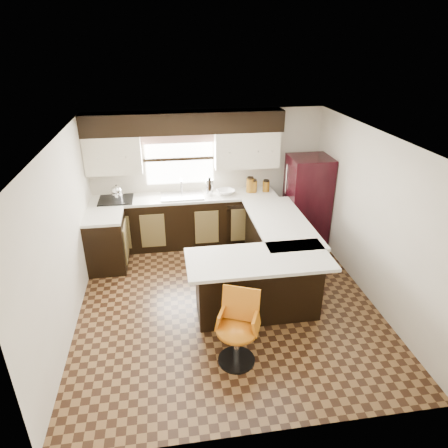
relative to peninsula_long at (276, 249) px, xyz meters
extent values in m
plane|color=#49301A|center=(-0.90, -0.62, -0.45)|extent=(4.40, 4.40, 0.00)
plane|color=silver|center=(-0.90, -0.62, 1.95)|extent=(4.40, 4.40, 0.00)
plane|color=beige|center=(-0.90, 1.58, 0.75)|extent=(4.40, 0.00, 4.40)
plane|color=beige|center=(-0.90, -2.83, 0.75)|extent=(4.40, 0.00, 4.40)
plane|color=beige|center=(-3.00, -0.62, 0.75)|extent=(0.00, 4.40, 4.40)
plane|color=beige|center=(1.20, -0.62, 0.75)|extent=(0.00, 4.40, 4.40)
cube|color=black|center=(-1.35, 1.28, 0.00)|extent=(3.30, 0.60, 0.90)
cube|color=black|center=(-2.70, 0.62, 0.00)|extent=(0.60, 0.70, 0.90)
cube|color=silver|center=(-1.35, 1.28, 0.47)|extent=(3.30, 0.60, 0.04)
cube|color=silver|center=(-2.70, 0.62, 0.47)|extent=(0.60, 0.70, 0.04)
cube|color=black|center=(-1.30, 1.40, 1.77)|extent=(3.40, 0.35, 0.36)
cube|color=beige|center=(-2.52, 1.40, 1.27)|extent=(0.94, 0.35, 0.64)
cube|color=beige|center=(-0.22, 1.40, 1.27)|extent=(1.14, 0.35, 0.64)
cube|color=white|center=(-1.40, 1.56, 1.10)|extent=(1.20, 0.02, 0.90)
cube|color=#D19B93|center=(-1.40, 1.52, 1.49)|extent=(1.30, 0.06, 0.18)
cube|color=#B2B2B7|center=(-1.40, 1.25, 0.51)|extent=(0.75, 0.45, 0.03)
cube|color=black|center=(-0.35, 0.99, -0.02)|extent=(0.58, 0.03, 0.78)
cube|color=black|center=(-2.55, 1.25, 0.51)|extent=(0.58, 0.50, 0.02)
cube|color=black|center=(0.00, 0.00, 0.00)|extent=(0.60, 1.95, 0.90)
cube|color=black|center=(-0.53, -0.97, 0.00)|extent=(1.65, 0.60, 0.90)
cube|color=silver|center=(0.05, 0.00, 0.47)|extent=(0.84, 1.95, 0.04)
cube|color=silver|center=(-0.55, -1.06, 0.47)|extent=(1.89, 0.84, 0.04)
cube|color=black|center=(0.83, 0.97, 0.38)|extent=(0.71, 0.68, 1.65)
cylinder|color=silver|center=(-0.90, 1.28, 0.64)|extent=(0.14, 0.14, 0.29)
imported|color=white|center=(-0.61, 1.28, 0.53)|extent=(0.39, 0.39, 0.08)
cylinder|color=brown|center=(-0.16, 1.30, 0.62)|extent=(0.14, 0.14, 0.26)
cylinder|color=brown|center=(-0.10, 1.30, 0.60)|extent=(0.13, 0.13, 0.21)
cylinder|color=brown|center=(0.14, 1.30, 0.59)|extent=(0.13, 0.13, 0.19)
camera|label=1|loc=(-1.68, -5.40, 3.10)|focal=32.00mm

